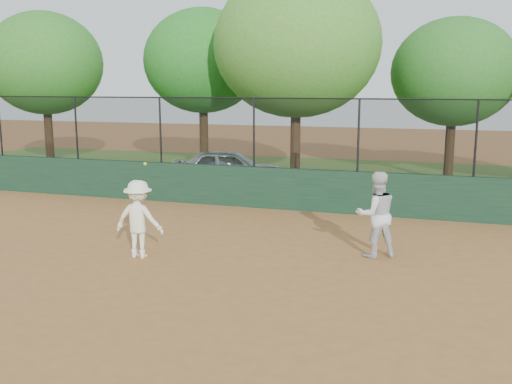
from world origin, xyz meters
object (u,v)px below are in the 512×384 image
(tree_1, at_px, (203,61))
(tree_2, at_px, (297,45))
(tree_0, at_px, (44,64))
(tree_3, at_px, (454,72))
(parked_car, at_px, (230,169))
(player_main, at_px, (139,219))
(player_second, at_px, (376,214))

(tree_1, height_order, tree_2, tree_2)
(tree_0, distance_m, tree_2, 10.69)
(tree_0, distance_m, tree_3, 16.17)
(tree_1, distance_m, tree_2, 4.75)
(parked_car, bearing_deg, tree_3, -78.81)
(parked_car, xyz_separation_m, tree_2, (1.91, 1.75, 4.28))
(player_main, relative_size, tree_0, 0.31)
(parked_car, xyz_separation_m, player_second, (5.76, -6.69, 0.21))
(player_main, relative_size, tree_2, 0.27)
(player_second, distance_m, player_main, 4.91)
(player_main, relative_size, tree_3, 0.34)
(tree_0, height_order, tree_3, tree_0)
(parked_car, relative_size, tree_3, 0.67)
(tree_1, bearing_deg, tree_2, -22.11)
(player_main, height_order, tree_0, tree_0)
(parked_car, height_order, player_second, player_second)
(player_second, height_order, tree_3, tree_3)
(tree_0, height_order, tree_2, tree_2)
(player_second, distance_m, tree_2, 10.13)
(tree_2, bearing_deg, parked_car, -137.44)
(parked_car, bearing_deg, tree_0, 62.85)
(tree_0, relative_size, tree_3, 1.10)
(player_second, relative_size, tree_0, 0.27)
(parked_car, xyz_separation_m, tree_3, (7.27, 3.73, 3.32))
(player_second, bearing_deg, tree_3, -126.41)
(tree_0, relative_size, tree_2, 0.87)
(player_main, distance_m, tree_0, 14.50)
(player_second, bearing_deg, tree_1, -79.33)
(tree_1, bearing_deg, player_main, -73.13)
(player_second, xyz_separation_m, tree_1, (-8.23, 10.22, 3.61))
(tree_0, xyz_separation_m, tree_2, (10.68, 0.02, 0.53))
(parked_car, relative_size, tree_1, 0.61)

